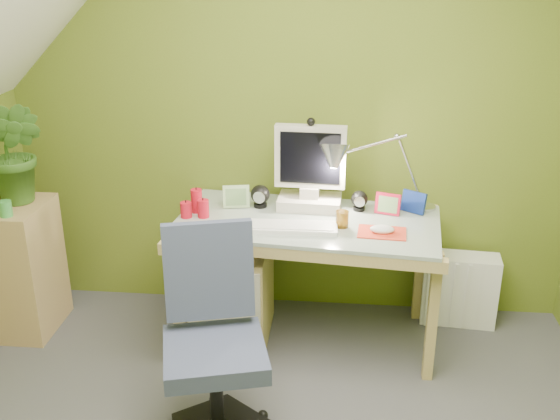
# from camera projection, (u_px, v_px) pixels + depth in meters

# --- Properties ---
(wall_back) EXTENTS (3.20, 0.01, 2.40)m
(wall_back) POSITION_uv_depth(u_px,v_px,m) (290.00, 112.00, 3.66)
(wall_back) COLOR olive
(wall_back) RESTS_ON floor
(desk) EXTENTS (1.42, 0.82, 0.73)m
(desk) POSITION_uv_depth(u_px,v_px,m) (307.00, 281.00, 3.57)
(desk) COLOR tan
(desk) RESTS_ON floor
(monitor) EXTENTS (0.36, 0.22, 0.48)m
(monitor) POSITION_uv_depth(u_px,v_px,m) (310.00, 165.00, 3.51)
(monitor) COLOR beige
(monitor) RESTS_ON desk
(speaker_left) EXTENTS (0.12, 0.12, 0.13)m
(speaker_left) POSITION_uv_depth(u_px,v_px,m) (260.00, 196.00, 3.58)
(speaker_left) COLOR black
(speaker_left) RESTS_ON desk
(speaker_right) EXTENTS (0.11, 0.11, 0.11)m
(speaker_right) POSITION_uv_depth(u_px,v_px,m) (359.00, 201.00, 3.53)
(speaker_right) COLOR black
(speaker_right) RESTS_ON desk
(keyboard) EXTENTS (0.48, 0.16, 0.02)m
(keyboard) POSITION_uv_depth(u_px,v_px,m) (290.00, 227.00, 3.30)
(keyboard) COLOR white
(keyboard) RESTS_ON desk
(mousepad) EXTENTS (0.25, 0.19, 0.01)m
(mousepad) POSITION_uv_depth(u_px,v_px,m) (382.00, 233.00, 3.27)
(mousepad) COLOR red
(mousepad) RESTS_ON desk
(mouse) EXTENTS (0.14, 0.10, 0.04)m
(mouse) POSITION_uv_depth(u_px,v_px,m) (382.00, 229.00, 3.26)
(mouse) COLOR white
(mouse) RESTS_ON mousepad
(amber_tumbler) EXTENTS (0.07, 0.07, 0.08)m
(amber_tumbler) POSITION_uv_depth(u_px,v_px,m) (342.00, 219.00, 3.32)
(amber_tumbler) COLOR #9D6716
(amber_tumbler) RESTS_ON desk
(candle_cluster) EXTENTS (0.18, 0.16, 0.13)m
(candle_cluster) POSITION_uv_depth(u_px,v_px,m) (195.00, 203.00, 3.47)
(candle_cluster) COLOR red
(candle_cluster) RESTS_ON desk
(photo_frame_red) EXTENTS (0.13, 0.06, 0.11)m
(photo_frame_red) POSITION_uv_depth(u_px,v_px,m) (388.00, 204.00, 3.48)
(photo_frame_red) COLOR red
(photo_frame_red) RESTS_ON desk
(photo_frame_blue) EXTENTS (0.12, 0.09, 0.12)m
(photo_frame_blue) POSITION_uv_depth(u_px,v_px,m) (414.00, 202.00, 3.51)
(photo_frame_blue) COLOR navy
(photo_frame_blue) RESTS_ON desk
(photo_frame_green) EXTENTS (0.15, 0.05, 0.12)m
(photo_frame_green) POSITION_uv_depth(u_px,v_px,m) (236.00, 197.00, 3.57)
(photo_frame_green) COLOR #ABD290
(photo_frame_green) RESTS_ON desk
(desk_lamp) EXTENTS (0.61, 0.29, 0.63)m
(desk_lamp) POSITION_uv_depth(u_px,v_px,m) (396.00, 154.00, 3.44)
(desk_lamp) COLOR #AFB0B4
(desk_lamp) RESTS_ON desk
(side_ledge) EXTENTS (0.28, 0.43, 0.76)m
(side_ledge) POSITION_uv_depth(u_px,v_px,m) (27.00, 268.00, 3.68)
(side_ledge) COLOR tan
(side_ledge) RESTS_ON floor
(potted_plant) EXTENTS (0.36, 0.31, 0.57)m
(potted_plant) POSITION_uv_depth(u_px,v_px,m) (16.00, 153.00, 3.48)
(potted_plant) COLOR #3A6822
(potted_plant) RESTS_ON side_ledge
(green_cup) EXTENTS (0.07, 0.07, 0.08)m
(green_cup) POSITION_uv_depth(u_px,v_px,m) (6.00, 209.00, 3.39)
(green_cup) COLOR green
(green_cup) RESTS_ON side_ledge
(task_chair) EXTENTS (0.60, 0.60, 0.89)m
(task_chair) POSITION_uv_depth(u_px,v_px,m) (215.00, 352.00, 2.80)
(task_chair) COLOR #39415E
(task_chair) RESTS_ON floor
(radiator) EXTENTS (0.44, 0.20, 0.42)m
(radiator) POSITION_uv_depth(u_px,v_px,m) (459.00, 289.00, 3.80)
(radiator) COLOR white
(radiator) RESTS_ON floor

